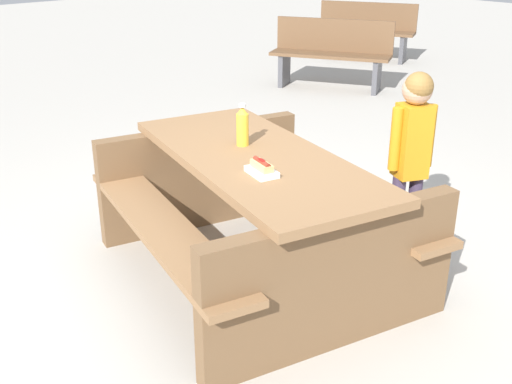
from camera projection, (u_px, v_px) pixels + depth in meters
name	position (u px, v px, depth m)	size (l,w,h in m)	color
ground_plane	(256.00, 273.00, 3.72)	(30.00, 30.00, 0.00)	#B7B2A8
picnic_table	(256.00, 205.00, 3.55)	(2.09, 1.80, 0.75)	olive
soda_bottle	(243.00, 126.00, 3.53)	(0.07, 0.07, 0.24)	yellow
hotdog_tray	(262.00, 169.00, 3.13)	(0.20, 0.15, 0.08)	white
child_in_coat	(412.00, 142.00, 3.67)	(0.22, 0.26, 1.16)	#3F334C
park_bench_mid	(332.00, 52.00, 7.87)	(1.51, 1.05, 0.85)	brown
park_bench_far	(366.00, 30.00, 9.61)	(1.52, 1.02, 0.85)	brown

